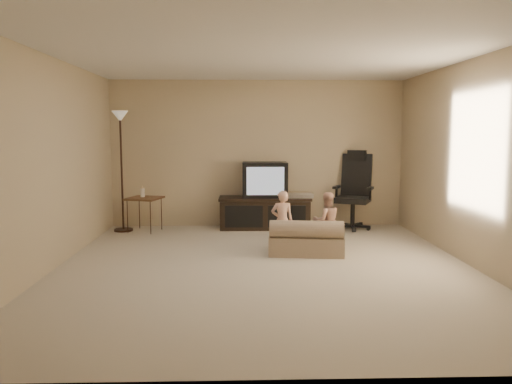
{
  "coord_description": "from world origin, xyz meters",
  "views": [
    {
      "loc": [
        -0.29,
        -5.84,
        1.61
      ],
      "look_at": [
        -0.09,
        0.6,
        0.84
      ],
      "focal_mm": 35.0,
      "sensor_mm": 36.0,
      "label": 1
    }
  ],
  "objects_px": {
    "child_sofa": "(306,240)",
    "toddler_left": "(282,221)",
    "toddler_right": "(326,221)",
    "side_table": "(144,198)",
    "office_chair": "(354,201)",
    "tv_stand": "(265,201)",
    "floor_lamp": "(121,144)"
  },
  "relations": [
    {
      "from": "child_sofa",
      "to": "toddler_left",
      "type": "distance_m",
      "value": 0.44
    },
    {
      "from": "child_sofa",
      "to": "toddler_right",
      "type": "relative_size",
      "value": 1.29
    },
    {
      "from": "side_table",
      "to": "child_sofa",
      "type": "height_order",
      "value": "side_table"
    },
    {
      "from": "office_chair",
      "to": "child_sofa",
      "type": "xyz_separation_m",
      "value": [
        -1.04,
        -1.81,
        -0.28
      ]
    },
    {
      "from": "office_chair",
      "to": "toddler_right",
      "type": "xyz_separation_m",
      "value": [
        -0.72,
        -1.51,
        -0.07
      ]
    },
    {
      "from": "toddler_left",
      "to": "toddler_right",
      "type": "relative_size",
      "value": 1.04
    },
    {
      "from": "tv_stand",
      "to": "floor_lamp",
      "type": "relative_size",
      "value": 0.8
    },
    {
      "from": "tv_stand",
      "to": "child_sofa",
      "type": "relative_size",
      "value": 1.52
    },
    {
      "from": "office_chair",
      "to": "toddler_right",
      "type": "bearing_deg",
      "value": -90.83
    },
    {
      "from": "tv_stand",
      "to": "office_chair",
      "type": "height_order",
      "value": "office_chair"
    },
    {
      "from": "office_chair",
      "to": "side_table",
      "type": "relative_size",
      "value": 1.73
    },
    {
      "from": "tv_stand",
      "to": "floor_lamp",
      "type": "distance_m",
      "value": 2.55
    },
    {
      "from": "side_table",
      "to": "floor_lamp",
      "type": "bearing_deg",
      "value": 174.71
    },
    {
      "from": "toddler_right",
      "to": "floor_lamp",
      "type": "bearing_deg",
      "value": -31.04
    },
    {
      "from": "side_table",
      "to": "toddler_right",
      "type": "relative_size",
      "value": 0.95
    },
    {
      "from": "child_sofa",
      "to": "toddler_left",
      "type": "bearing_deg",
      "value": 150.04
    },
    {
      "from": "floor_lamp",
      "to": "tv_stand",
      "type": "bearing_deg",
      "value": 4.31
    },
    {
      "from": "office_chair",
      "to": "tv_stand",
      "type": "bearing_deg",
      "value": -157.72
    },
    {
      "from": "child_sofa",
      "to": "side_table",
      "type": "bearing_deg",
      "value": 152.53
    },
    {
      "from": "side_table",
      "to": "child_sofa",
      "type": "xyz_separation_m",
      "value": [
        2.45,
        -1.66,
        -0.35
      ]
    },
    {
      "from": "side_table",
      "to": "toddler_right",
      "type": "xyz_separation_m",
      "value": [
        2.76,
        -1.36,
        -0.14
      ]
    },
    {
      "from": "toddler_right",
      "to": "office_chair",
      "type": "bearing_deg",
      "value": -122.55
    },
    {
      "from": "tv_stand",
      "to": "side_table",
      "type": "distance_m",
      "value": 2.0
    },
    {
      "from": "floor_lamp",
      "to": "toddler_left",
      "type": "distance_m",
      "value": 3.07
    },
    {
      "from": "office_chair",
      "to": "child_sofa",
      "type": "relative_size",
      "value": 1.28
    },
    {
      "from": "child_sofa",
      "to": "tv_stand",
      "type": "bearing_deg",
      "value": 110.38
    },
    {
      "from": "toddler_left",
      "to": "floor_lamp",
      "type": "bearing_deg",
      "value": -33.63
    },
    {
      "from": "floor_lamp",
      "to": "child_sofa",
      "type": "relative_size",
      "value": 1.9
    },
    {
      "from": "office_chair",
      "to": "floor_lamp",
      "type": "height_order",
      "value": "floor_lamp"
    },
    {
      "from": "side_table",
      "to": "office_chair",
      "type": "bearing_deg",
      "value": 2.38
    },
    {
      "from": "side_table",
      "to": "toddler_left",
      "type": "distance_m",
      "value": 2.58
    },
    {
      "from": "floor_lamp",
      "to": "toddler_left",
      "type": "bearing_deg",
      "value": -30.42
    }
  ]
}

